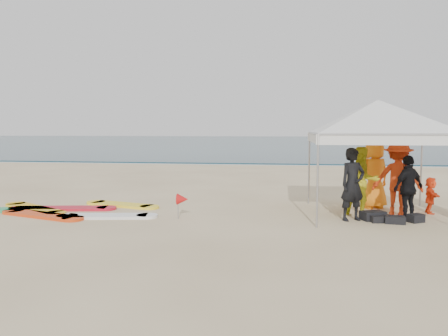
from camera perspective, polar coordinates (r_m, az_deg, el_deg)
ground at (r=9.25m, az=-2.56°, el=-8.90°), size 120.00×120.00×0.00m
ocean at (r=68.88m, az=6.28°, el=3.41°), size 160.00×84.00×0.08m
shoreline_foam at (r=27.17m, az=4.22°, el=0.49°), size 160.00×1.20×0.01m
person_black_a at (r=11.08m, az=16.45°, el=-2.06°), size 0.77×0.67×1.78m
person_yellow at (r=11.77m, az=17.60°, el=-1.68°), size 0.94×0.77×1.78m
person_orange_a at (r=12.19m, az=21.74°, el=-1.21°), size 1.37×0.96×1.93m
person_black_b at (r=11.55m, az=22.92°, el=-2.42°), size 0.99×0.87×1.60m
person_orange_b at (r=12.94m, az=19.02°, el=-0.78°), size 1.12×0.96×1.93m
person_seated at (r=12.78m, az=25.35°, el=-3.24°), size 0.37×0.92×0.97m
canopy_tent at (r=11.84m, az=19.48°, el=8.34°), size 4.50×4.50×3.40m
marker_pennant at (r=10.90m, az=-5.43°, el=-4.10°), size 0.28×0.28×0.64m
gear_pile at (r=11.33m, az=20.38°, el=-6.09°), size 1.52×0.78×0.22m
surfboard_spread at (r=12.67m, az=-20.78°, el=-5.21°), size 5.54×2.83×0.07m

